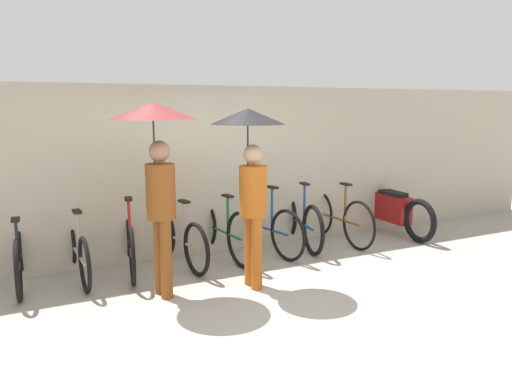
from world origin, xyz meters
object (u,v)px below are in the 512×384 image
parked_bicycle_6 (299,221)px  parked_bicycle_7 (337,217)px  pedestrian_leading (156,148)px  pedestrian_center (250,154)px  parked_bicycle_1 (77,250)px  parked_bicycle_2 (130,242)px  motorcycle (392,210)px  parked_bicycle_5 (264,226)px  parked_bicycle_3 (179,239)px  parked_bicycle_4 (221,230)px  parked_bicycle_0 (19,256)px

parked_bicycle_6 → parked_bicycle_7: size_ratio=1.00×
pedestrian_leading → pedestrian_center: 1.06m
parked_bicycle_1 → pedestrian_center: bearing=-124.0°
parked_bicycle_1 → pedestrian_center: (1.80, -1.15, 1.20)m
parked_bicycle_2 → motorcycle: bearing=-80.6°
parked_bicycle_2 → parked_bicycle_6: size_ratio=1.01×
parked_bicycle_5 → motorcycle: parked_bicycle_5 is taller
parked_bicycle_2 → parked_bicycle_5: size_ratio=1.00×
parked_bicycle_3 → parked_bicycle_4: 0.65m
parked_bicycle_2 → pedestrian_center: (1.16, -1.15, 1.18)m
parked_bicycle_4 → motorcycle: bearing=-96.0°
parked_bicycle_1 → parked_bicycle_6: 3.20m
parked_bicycle_5 → motorcycle: bearing=-99.7°
parked_bicycle_5 → parked_bicycle_0: bearing=79.2°
parked_bicycle_5 → pedestrian_leading: bearing=107.2°
parked_bicycle_0 → parked_bicycle_5: bearing=-88.0°
parked_bicycle_4 → parked_bicycle_7: 1.92m
parked_bicycle_0 → parked_bicycle_4: parked_bicycle_0 is taller
parked_bicycle_1 → parked_bicycle_2: 0.64m
parked_bicycle_1 → parked_bicycle_0: bearing=86.8°
parked_bicycle_3 → pedestrian_leading: pedestrian_leading is taller
parked_bicycle_3 → parked_bicycle_6: parked_bicycle_3 is taller
parked_bicycle_2 → motorcycle: 4.33m
parked_bicycle_0 → parked_bicycle_4: bearing=-87.1°
parked_bicycle_3 → parked_bicycle_4: parked_bicycle_3 is taller
parked_bicycle_1 → parked_bicycle_6: bearing=-91.0°
parked_bicycle_0 → motorcycle: bearing=-87.6°
parked_bicycle_1 → parked_bicycle_2: parked_bicycle_2 is taller
parked_bicycle_3 → motorcycle: bearing=-95.6°
parked_bicycle_1 → parked_bicycle_7: (3.84, -0.06, 0.04)m
parked_bicycle_4 → parked_bicycle_5: 0.64m
pedestrian_center → motorcycle: 3.56m
pedestrian_leading → pedestrian_center: size_ratio=1.03×
pedestrian_center → motorcycle: size_ratio=1.04×
parked_bicycle_2 → pedestrian_leading: (0.13, -0.95, 1.28)m
parked_bicycle_5 → pedestrian_center: (-0.76, -1.12, 1.17)m
parked_bicycle_4 → parked_bicycle_5: size_ratio=1.04×
parked_bicycle_7 → parked_bicycle_5: bearing=88.1°
parked_bicycle_6 → pedestrian_leading: size_ratio=0.82×
parked_bicycle_4 → motorcycle: size_ratio=0.93×
parked_bicycle_6 → pedestrian_center: 2.18m
parked_bicycle_6 → pedestrian_leading: bearing=122.0°
parked_bicycle_1 → parked_bicycle_3: size_ratio=1.02×
parked_bicycle_4 → pedestrian_leading: bearing=124.8°
parked_bicycle_5 → parked_bicycle_6: parked_bicycle_5 is taller
parked_bicycle_0 → pedestrian_center: (2.44, -1.17, 1.19)m
parked_bicycle_3 → parked_bicycle_6: (1.92, 0.09, 0.02)m
pedestrian_leading → parked_bicycle_5: bearing=19.9°
parked_bicycle_4 → motorcycle: (3.05, -0.05, 0.01)m
parked_bicycle_2 → parked_bicycle_4: bearing=-79.4°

